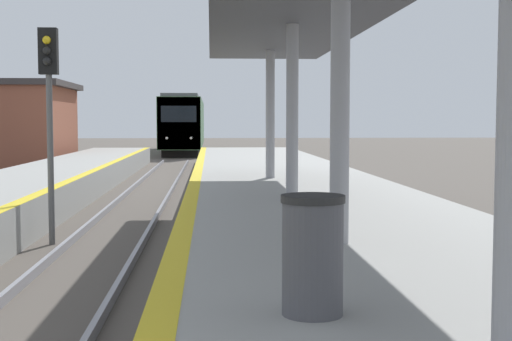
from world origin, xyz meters
name	(u,v)px	position (x,y,z in m)	size (l,w,h in m)	color
train	(184,124)	(0.00, 54.56, 2.18)	(2.86, 20.65, 4.28)	black
signal_mid	(49,93)	(-1.10, 12.14, 2.99)	(0.36, 0.31, 4.26)	#595959
station_canopy	(311,2)	(3.70, 9.51, 4.37)	(3.32, 21.16, 3.69)	#99999E
trash_bin	(313,255)	(2.88, 3.54, 1.37)	(0.52, 0.52, 0.97)	#4C4C51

